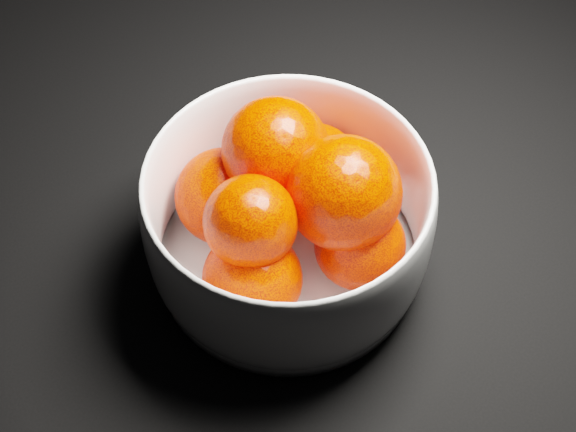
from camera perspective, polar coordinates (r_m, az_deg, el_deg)
ground at (r=0.83m, az=6.79°, el=10.49°), size 3.00×3.00×0.00m
bowl at (r=0.62m, az=0.00°, el=-0.30°), size 0.22×0.22×0.11m
orange_pile at (r=0.61m, az=0.15°, el=1.04°), size 0.18×0.18×0.13m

